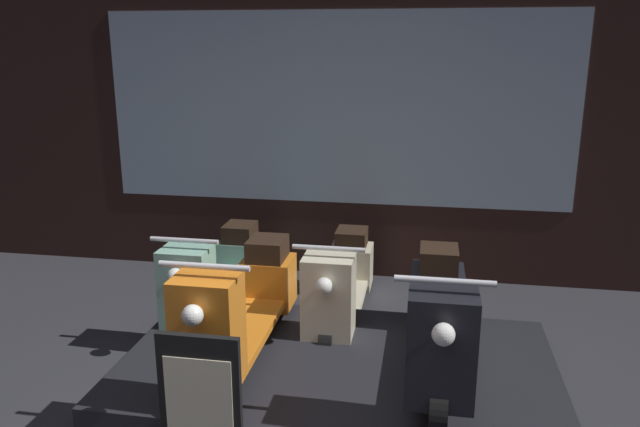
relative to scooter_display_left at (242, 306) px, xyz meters
The scene contains 7 objects.
shop_wall_back 2.36m from the scooter_display_left, 82.47° to the left, with size 7.61×0.09×3.20m.
display_platform 0.74m from the scooter_display_left, ahead, with size 2.70×1.59×0.20m.
scooter_display_left is the anchor object (origin of this frame).
scooter_display_right 1.21m from the scooter_display_left, ahead, with size 0.48×1.69×0.84m.
scooter_backrow_0 1.12m from the scooter_display_left, 117.57° to the left, with size 0.48×1.69×0.84m.
scooter_backrow_1 1.11m from the scooter_display_left, 63.26° to the left, with size 0.48×1.69×0.84m.
price_sign_board 1.08m from the scooter_display_left, 83.61° to the right, with size 0.39×0.04×0.86m.
Camera 1 is at (0.83, -2.33, 2.12)m, focal length 35.00 mm.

